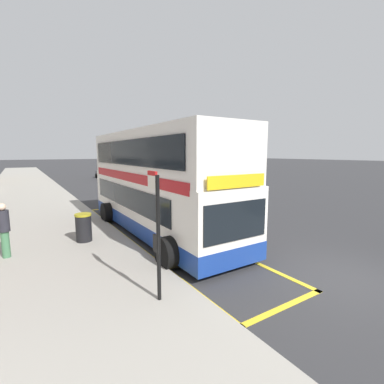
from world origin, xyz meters
TOP-DOWN VIEW (x-y plane):
  - ground_plane at (0.00, 32.00)m, footprint 260.00×260.00m
  - pavement_near at (-7.00, 32.00)m, footprint 6.00×76.00m
  - double_decker_bus at (-2.46, 6.97)m, footprint 3.28×10.40m
  - bus_bay_markings at (-2.60, 6.63)m, footprint 2.80×13.51m
  - bus_stop_sign at (-4.95, 1.64)m, footprint 0.09×0.51m
  - parked_car_grey_distant at (2.83, 18.67)m, footprint 2.09×4.20m
  - parked_car_grey_far at (2.63, 34.36)m, footprint 2.09×4.20m
  - pedestrian_waiting_near_sign at (-8.00, 6.54)m, footprint 0.34×0.34m
  - litter_bin at (-5.55, 6.92)m, footprint 0.61×0.61m

SIDE VIEW (x-z plane):
  - ground_plane at x=0.00m, z-range 0.00..0.00m
  - bus_bay_markings at x=-2.60m, z-range 0.00..0.01m
  - pavement_near at x=-7.00m, z-range 0.00..0.14m
  - litter_bin at x=-5.55m, z-range 0.14..1.21m
  - parked_car_grey_distant at x=2.83m, z-range -0.01..1.61m
  - parked_car_grey_far at x=2.63m, z-range -0.01..1.61m
  - pedestrian_waiting_near_sign at x=-8.00m, z-range 0.22..2.00m
  - bus_stop_sign at x=-4.95m, z-range 0.37..3.32m
  - double_decker_bus at x=-2.46m, z-range -0.14..4.26m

